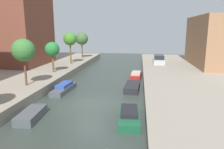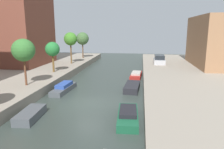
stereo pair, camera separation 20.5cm
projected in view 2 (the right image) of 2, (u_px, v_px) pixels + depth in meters
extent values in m
plane|color=#333D38|center=(89.00, 104.00, 19.29)|extent=(84.00, 84.00, 0.00)
cylinder|color=brown|center=(25.00, 72.00, 21.55)|extent=(0.21, 0.21, 2.82)
sphere|color=#387633|center=(23.00, 50.00, 21.09)|extent=(2.29, 2.29, 2.29)
cylinder|color=brown|center=(53.00, 63.00, 28.38)|extent=(0.26, 0.26, 2.44)
sphere|color=#267835|center=(52.00, 49.00, 27.98)|extent=(1.91, 1.91, 1.91)
cylinder|color=brown|center=(71.00, 54.00, 35.46)|extent=(0.23, 0.23, 3.36)
sphere|color=#3F8229|center=(71.00, 39.00, 34.95)|extent=(2.17, 2.17, 2.17)
cylinder|color=brown|center=(83.00, 50.00, 42.52)|extent=(0.24, 0.24, 3.00)
sphere|color=#406737|center=(82.00, 39.00, 42.03)|extent=(2.50, 2.50, 2.50)
cube|color=#B7B7BC|center=(159.00, 61.00, 35.85)|extent=(1.87, 4.28, 0.77)
cube|color=#1E2328|center=(159.00, 57.00, 35.39)|extent=(1.63, 2.37, 0.67)
cube|color=#4C5156|center=(30.00, 115.00, 15.94)|extent=(1.55, 3.27, 0.64)
cube|color=#4C5156|center=(64.00, 89.00, 22.99)|extent=(1.52, 4.65, 0.53)
cube|color=#2D4C9E|center=(64.00, 85.00, 23.05)|extent=(1.20, 2.58, 0.38)
cube|color=#195638|center=(128.00, 117.00, 15.68)|extent=(1.70, 4.41, 0.57)
cube|color=black|center=(128.00, 111.00, 15.67)|extent=(1.38, 2.45, 0.29)
cube|color=#232328|center=(132.00, 87.00, 23.57)|extent=(1.76, 4.10, 0.67)
cube|color=maroon|center=(136.00, 75.00, 29.77)|extent=(1.69, 4.57, 0.56)
cube|color=#B2ADA3|center=(136.00, 73.00, 29.45)|extent=(1.35, 2.54, 0.26)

